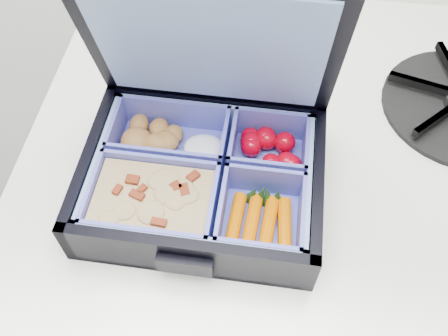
# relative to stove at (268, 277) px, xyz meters

# --- Properties ---
(stove) EXTENTS (0.62, 0.62, 0.92)m
(stove) POSITION_rel_stove_xyz_m (0.00, 0.00, 0.00)
(stove) COLOR white
(stove) RESTS_ON floor
(bento_box) EXTENTS (0.24, 0.19, 0.06)m
(bento_box) POSITION_rel_stove_xyz_m (-0.09, -0.11, 0.49)
(bento_box) COLOR black
(bento_box) RESTS_ON stove
(burner_grate_rear) EXTENTS (0.16, 0.16, 0.02)m
(burner_grate_rear) POSITION_rel_stove_xyz_m (-0.19, 0.18, 0.47)
(burner_grate_rear) COLOR black
(burner_grate_rear) RESTS_ON stove
(fork) EXTENTS (0.18, 0.12, 0.01)m
(fork) POSITION_rel_stove_xyz_m (-0.07, 0.04, 0.46)
(fork) COLOR #A3A3AB
(fork) RESTS_ON stove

